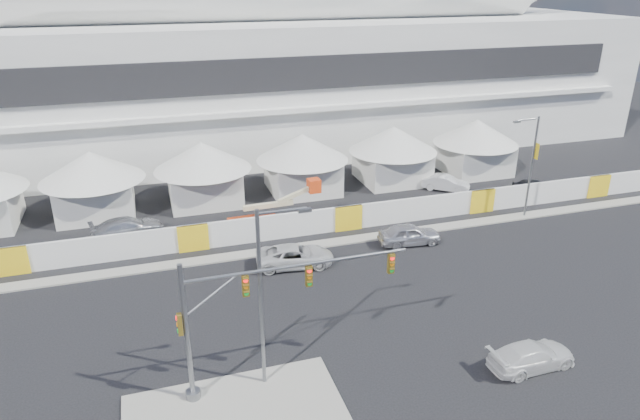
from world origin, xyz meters
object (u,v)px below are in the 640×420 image
object	(u,v)px
pickup_near	(532,356)
streetlight_curb	(530,160)
traffic_mast	(239,317)
lot_car_b	(534,186)
boom_lift	(262,219)
sedan_silver	(409,234)
pickup_curb	(295,256)
lot_car_c	(127,228)
streetlight_median	(266,287)
lot_car_a	(446,183)

from	to	relation	value
pickup_near	streetlight_curb	world-z (taller)	streetlight_curb
pickup_near	streetlight_curb	size ratio (longest dim) A/B	0.56
pickup_near	traffic_mast	world-z (taller)	traffic_mast
lot_car_b	boom_lift	bearing A→B (deg)	110.38
pickup_near	sedan_silver	bearing A→B (deg)	-3.63
pickup_curb	lot_car_c	bearing A→B (deg)	61.28
lot_car_c	sedan_silver	bearing A→B (deg)	-122.78
pickup_curb	pickup_near	distance (m)	16.72
streetlight_median	boom_lift	distance (m)	18.60
lot_car_a	traffic_mast	world-z (taller)	traffic_mast
pickup_curb	lot_car_b	world-z (taller)	pickup_curb
sedan_silver	lot_car_b	bearing A→B (deg)	-62.32
traffic_mast	streetlight_median	distance (m)	1.83
lot_car_c	lot_car_a	bearing A→B (deg)	-98.54
traffic_mast	streetlight_curb	distance (m)	29.66
pickup_curb	lot_car_a	world-z (taller)	pickup_curb
traffic_mast	streetlight_median	bearing A→B (deg)	6.18
pickup_curb	streetlight_median	distance (m)	13.12
pickup_curb	lot_car_c	world-z (taller)	lot_car_c
pickup_near	streetlight_curb	xyz separation A→B (m)	(11.61, 16.84, 4.24)
lot_car_c	traffic_mast	distance (m)	20.89
streetlight_median	streetlight_curb	world-z (taller)	streetlight_median
lot_car_b	streetlight_curb	size ratio (longest dim) A/B	0.46
pickup_curb	streetlight_median	bearing A→B (deg)	167.32
pickup_near	traffic_mast	size ratio (longest dim) A/B	0.43
pickup_curb	lot_car_b	distance (m)	25.69
lot_car_b	lot_car_c	size ratio (longest dim) A/B	0.72
pickup_curb	streetlight_median	size ratio (longest dim) A/B	0.58
pickup_near	streetlight_median	size ratio (longest dim) A/B	0.51
pickup_curb	streetlight_curb	world-z (taller)	streetlight_curb
lot_car_a	boom_lift	xyz separation A→B (m)	(-18.22, -3.76, 0.31)
traffic_mast	streetlight_curb	size ratio (longest dim) A/B	1.30
sedan_silver	streetlight_median	bearing A→B (deg)	137.99
boom_lift	pickup_curb	bearing A→B (deg)	-84.20
sedan_silver	lot_car_c	size ratio (longest dim) A/B	0.86
lot_car_a	streetlight_curb	world-z (taller)	streetlight_curb
boom_lift	streetlight_median	bearing A→B (deg)	-103.75
lot_car_b	traffic_mast	world-z (taller)	traffic_mast
pickup_curb	streetlight_curb	xyz separation A→B (m)	(20.31, 2.56, 4.18)
lot_car_a	streetlight_median	bearing A→B (deg)	173.85
streetlight_curb	sedan_silver	bearing A→B (deg)	-170.79
streetlight_median	boom_lift	size ratio (longest dim) A/B	1.24
lot_car_a	streetlight_curb	distance (m)	9.12
sedan_silver	lot_car_c	bearing A→B (deg)	75.12
lot_car_c	streetlight_curb	size ratio (longest dim) A/B	0.63
pickup_curb	lot_car_a	xyz separation A→B (m)	(17.28, 10.06, -0.04)
lot_car_b	streetlight_curb	world-z (taller)	streetlight_curb
sedan_silver	pickup_curb	distance (m)	9.08
lot_car_b	pickup_near	bearing A→B (deg)	161.86
lot_car_b	streetlight_median	bearing A→B (deg)	141.14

